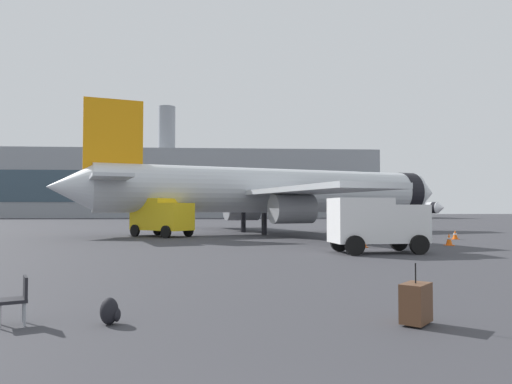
# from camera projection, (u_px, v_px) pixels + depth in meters

# --- Properties ---
(airplane_at_gate) EXTENTS (34.93, 31.91, 10.50)m
(airplane_at_gate) POSITION_uv_depth(u_px,v_px,m) (272.00, 191.00, 41.12)
(airplane_at_gate) COLOR silver
(airplane_at_gate) RESTS_ON ground
(airplane_taxiing) EXTENTS (18.21, 19.86, 6.82)m
(airplane_taxiing) POSITION_uv_depth(u_px,v_px,m) (397.00, 208.00, 111.04)
(airplane_taxiing) COLOR white
(airplane_taxiing) RESTS_ON ground
(service_truck) EXTENTS (5.10, 4.76, 2.90)m
(service_truck) POSITION_uv_depth(u_px,v_px,m) (161.00, 215.00, 36.09)
(service_truck) COLOR yellow
(service_truck) RESTS_ON ground
(cargo_van) EXTENTS (4.56, 2.66, 2.60)m
(cargo_van) POSITION_uv_depth(u_px,v_px,m) (376.00, 222.00, 22.49)
(cargo_van) COLOR white
(cargo_van) RESTS_ON ground
(safety_cone_near) EXTENTS (0.44, 0.44, 0.82)m
(safety_cone_near) POSITION_uv_depth(u_px,v_px,m) (363.00, 240.00, 25.75)
(safety_cone_near) COLOR #F2590C
(safety_cone_near) RESTS_ON ground
(safety_cone_mid) EXTENTS (0.44, 0.44, 0.70)m
(safety_cone_mid) POSITION_uv_depth(u_px,v_px,m) (449.00, 239.00, 27.17)
(safety_cone_mid) COLOR #F2590C
(safety_cone_mid) RESTS_ON ground
(safety_cone_far) EXTENTS (0.44, 0.44, 0.63)m
(safety_cone_far) POSITION_uv_depth(u_px,v_px,m) (455.00, 235.00, 32.75)
(safety_cone_far) COLOR #F2590C
(safety_cone_far) RESTS_ON ground
(rolling_suitcase) EXTENTS (0.72, 0.74, 1.10)m
(rolling_suitcase) POSITION_uv_depth(u_px,v_px,m) (416.00, 303.00, 8.51)
(rolling_suitcase) COLOR brown
(rolling_suitcase) RESTS_ON ground
(traveller_backpack) EXTENTS (0.36, 0.40, 0.48)m
(traveller_backpack) POSITION_uv_depth(u_px,v_px,m) (110.00, 311.00, 8.54)
(traveller_backpack) COLOR black
(traveller_backpack) RESTS_ON ground
(gate_chair) EXTENTS (0.64, 0.64, 0.86)m
(gate_chair) POSITION_uv_depth(u_px,v_px,m) (17.00, 297.00, 8.51)
(gate_chair) COLOR black
(gate_chair) RESTS_ON ground
(terminal_building) EXTENTS (108.36, 19.85, 28.78)m
(terminal_building) POSITION_uv_depth(u_px,v_px,m) (163.00, 184.00, 122.83)
(terminal_building) COLOR gray
(terminal_building) RESTS_ON ground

